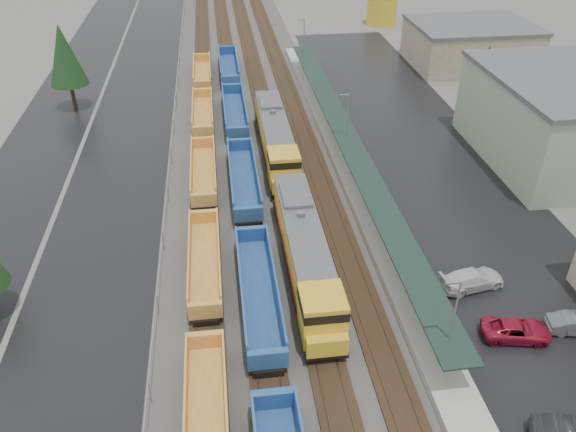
% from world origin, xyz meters
% --- Properties ---
extents(ballast_strip, '(20.00, 160.00, 0.08)m').
position_xyz_m(ballast_strip, '(0.00, 60.00, 0.04)').
color(ballast_strip, '#302D2B').
rests_on(ballast_strip, ground).
extents(trackbed, '(14.60, 160.00, 0.22)m').
position_xyz_m(trackbed, '(-0.00, 60.00, 0.16)').
color(trackbed, black).
rests_on(trackbed, ground).
extents(west_parking_lot, '(10.00, 160.00, 0.02)m').
position_xyz_m(west_parking_lot, '(-15.00, 60.00, 0.01)').
color(west_parking_lot, black).
rests_on(west_parking_lot, ground).
extents(west_road, '(9.00, 160.00, 0.02)m').
position_xyz_m(west_road, '(-25.00, 60.00, 0.01)').
color(west_road, black).
rests_on(west_road, ground).
extents(east_commuter_lot, '(16.00, 100.00, 0.02)m').
position_xyz_m(east_commuter_lot, '(19.00, 50.00, 0.01)').
color(east_commuter_lot, black).
rests_on(east_commuter_lot, ground).
extents(station_platform, '(3.00, 80.00, 8.00)m').
position_xyz_m(station_platform, '(9.50, 50.01, 0.73)').
color(station_platform, '#9E9B93').
rests_on(station_platform, ground).
extents(chainlink_fence, '(0.08, 160.04, 2.02)m').
position_xyz_m(chainlink_fence, '(-9.50, 58.44, 1.61)').
color(chainlink_fence, gray).
rests_on(chainlink_fence, ground).
extents(tree_west_far, '(4.84, 4.84, 11.00)m').
position_xyz_m(tree_west_far, '(-23.00, 70.00, 7.12)').
color(tree_west_far, '#332316').
rests_on(tree_west_far, ground).
extents(tree_east, '(4.40, 4.40, 10.00)m').
position_xyz_m(tree_east, '(28.00, 58.00, 6.47)').
color(tree_east, '#332316').
rests_on(tree_east, ground).
extents(locomotive_lead, '(3.06, 20.17, 4.57)m').
position_xyz_m(locomotive_lead, '(2.00, 30.83, 2.43)').
color(locomotive_lead, black).
rests_on(locomotive_lead, ground).
extents(locomotive_trail, '(3.06, 20.17, 4.57)m').
position_xyz_m(locomotive_trail, '(2.00, 51.83, 2.43)').
color(locomotive_trail, black).
rests_on(locomotive_trail, ground).
extents(well_string_yellow, '(2.53, 104.16, 2.25)m').
position_xyz_m(well_string_yellow, '(-6.00, 32.65, 1.13)').
color(well_string_yellow, '#C18535').
rests_on(well_string_yellow, ground).
extents(well_string_blue, '(2.74, 101.38, 2.43)m').
position_xyz_m(well_string_blue, '(-2.00, 36.97, 1.20)').
color(well_string_blue, navy).
rests_on(well_string_blue, ground).
extents(storage_tank, '(5.71, 5.71, 5.71)m').
position_xyz_m(storage_tank, '(28.77, 105.30, 2.86)').
color(storage_tank, gold).
rests_on(storage_tank, ground).
extents(parked_car_east_b, '(3.09, 5.19, 1.35)m').
position_xyz_m(parked_car_east_b, '(15.85, 22.44, 0.68)').
color(parked_car_east_b, maroon).
rests_on(parked_car_east_b, ground).
extents(parked_car_east_c, '(3.06, 5.60, 1.54)m').
position_xyz_m(parked_car_east_c, '(14.92, 28.12, 0.77)').
color(parked_car_east_c, silver).
rests_on(parked_car_east_c, ground).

